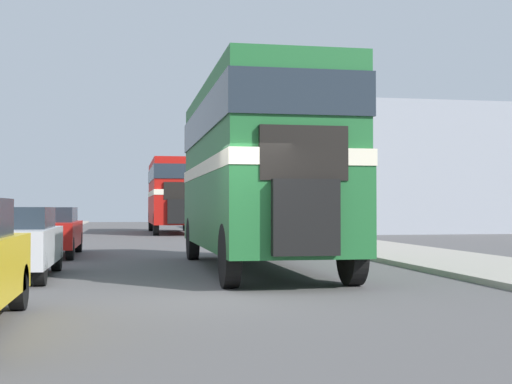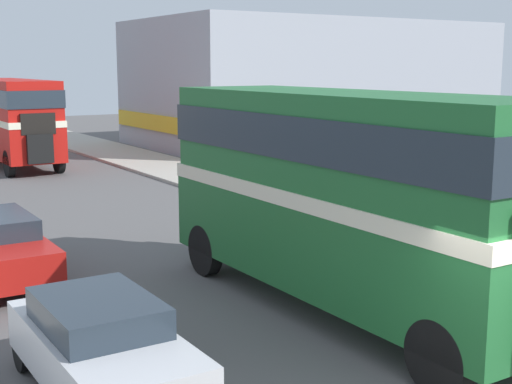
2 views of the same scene
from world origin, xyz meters
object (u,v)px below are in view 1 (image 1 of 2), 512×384
car_parked_far (48,231)px  pedestrian_walking (346,219)px  car_parked_mid (12,241)px  double_decker_bus (256,161)px  bus_distant (172,190)px

car_parked_far → pedestrian_walking: (9.73, 1.94, 0.28)m
car_parked_mid → car_parked_far: (0.00, 6.67, 0.00)m
car_parked_mid → pedestrian_walking: bearing=41.5°
car_parked_far → car_parked_mid: bearing=-90.0°
double_decker_bus → car_parked_far: bearing=132.8°
car_parked_mid → bus_distant: bearing=79.2°
double_decker_bus → bus_distant: 24.15m
double_decker_bus → car_parked_mid: bearing=-168.5°
double_decker_bus → car_parked_far: double_decker_bus is taller
bus_distant → pedestrian_walking: bearing=-73.5°
bus_distant → car_parked_far: (-4.82, -18.53, -1.65)m
car_parked_far → pedestrian_walking: size_ratio=2.76×
car_parked_mid → car_parked_far: 6.67m
car_parked_mid → pedestrian_walking: size_ratio=2.47×
bus_distant → car_parked_far: size_ratio=2.12×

